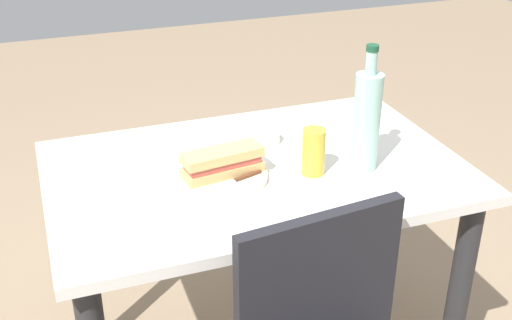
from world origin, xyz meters
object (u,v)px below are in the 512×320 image
water_bottle (366,120)px  olive_bowl (265,137)px  dining_table (256,210)px  knife_near (235,180)px  beer_glass (313,152)px  baguette_sandwich_near (222,162)px  plate_near (223,177)px

water_bottle → olive_bowl: (0.19, -0.23, -0.12)m
dining_table → knife_near: 0.19m
water_bottle → beer_glass: (0.14, -0.02, -0.08)m
dining_table → olive_bowl: bearing=-119.3°
beer_glass → knife_near: bearing=0.3°
baguette_sandwich_near → beer_glass: bearing=168.5°
plate_near → dining_table: bearing=-160.6°
plate_near → water_bottle: water_bottle is taller
plate_near → baguette_sandwich_near: (0.00, -0.00, 0.04)m
plate_near → olive_bowl: (-0.18, -0.17, 0.01)m
knife_near → beer_glass: size_ratio=1.42×
knife_near → beer_glass: 0.21m
dining_table → plate_near: 0.18m
dining_table → knife_near: size_ratio=6.20×
baguette_sandwich_near → olive_bowl: (-0.18, -0.17, -0.03)m
baguette_sandwich_near → dining_table: bearing=-160.6°
plate_near → beer_glass: 0.24m
plate_near → baguette_sandwich_near: bearing=-90.0°
dining_table → water_bottle: (-0.26, 0.10, 0.27)m
dining_table → water_bottle: water_bottle is taller
water_bottle → beer_glass: bearing=-6.4°
plate_near → knife_near: bearing=110.8°
baguette_sandwich_near → knife_near: baguette_sandwich_near is taller
baguette_sandwich_near → water_bottle: (-0.37, 0.06, 0.09)m
plate_near → knife_near: (-0.02, 0.05, 0.01)m
dining_table → beer_glass: 0.25m
knife_near → beer_glass: (-0.21, -0.00, 0.04)m
dining_table → beer_glass: (-0.13, 0.08, 0.19)m
dining_table → water_bottle: bearing=159.6°
plate_near → beer_glass: (-0.23, 0.05, 0.05)m
baguette_sandwich_near → plate_near: bearing=90.0°
knife_near → dining_table: bearing=-135.3°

